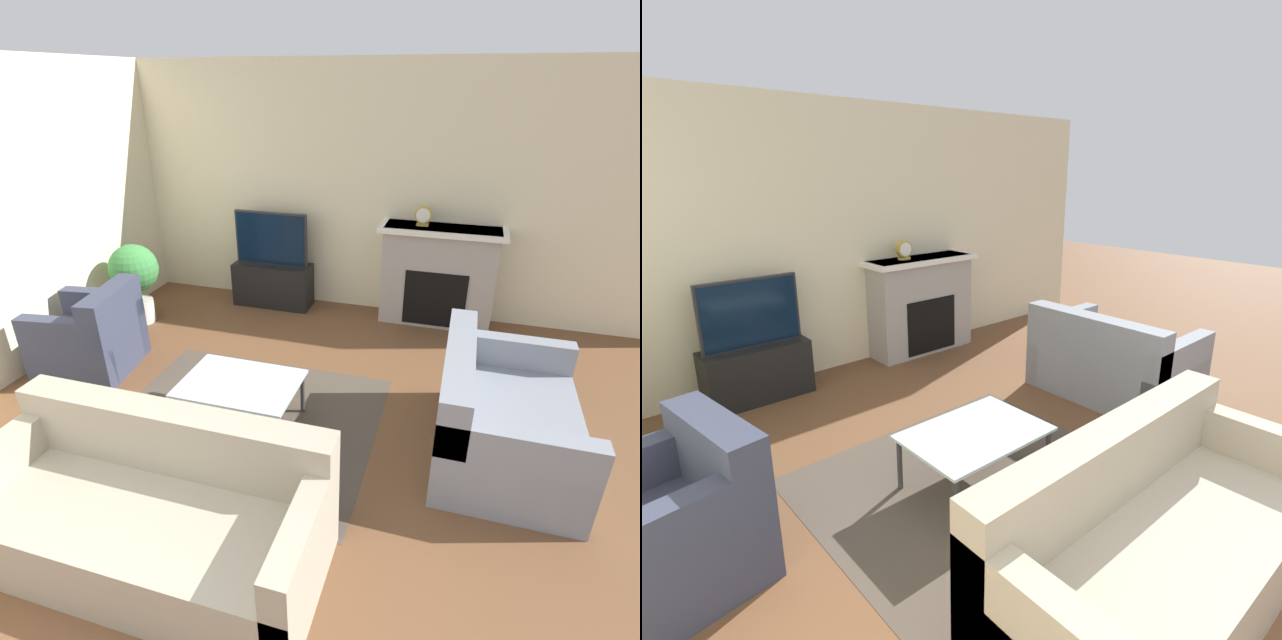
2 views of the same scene
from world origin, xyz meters
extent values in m
cube|color=beige|center=(0.00, 5.01, 1.35)|extent=(7.87, 0.06, 2.70)
cube|color=#4C4238|center=(-0.17, 2.48, 0.00)|extent=(2.10, 1.84, 0.00)
cube|color=#9E9993|center=(1.13, 4.79, 0.55)|extent=(1.20, 0.38, 1.09)
cube|color=black|center=(1.13, 4.60, 0.35)|extent=(0.66, 0.01, 0.61)
cube|color=white|center=(1.13, 4.76, 1.07)|extent=(1.32, 0.44, 0.05)
cube|color=black|center=(-0.79, 4.73, 0.26)|extent=(0.92, 0.36, 0.51)
cube|color=#232328|center=(-0.79, 4.73, 0.82)|extent=(0.86, 0.05, 0.62)
cube|color=black|center=(-0.79, 4.70, 0.82)|extent=(0.82, 0.01, 0.58)
cube|color=#9E937F|center=(-0.13, 1.17, 0.21)|extent=(1.96, 0.85, 0.42)
cube|color=#9E937F|center=(-0.13, 1.49, 0.62)|extent=(1.96, 0.20, 0.40)
cube|color=#9E937F|center=(0.78, 1.17, 0.33)|extent=(0.14, 0.85, 0.66)
cube|color=gray|center=(1.81, 2.68, 0.21)|extent=(0.96, 1.36, 0.42)
cube|color=gray|center=(1.43, 2.68, 0.62)|extent=(0.20, 1.36, 0.40)
cube|color=gray|center=(1.81, 2.07, 0.33)|extent=(0.96, 0.14, 0.66)
cube|color=gray|center=(1.81, 3.29, 0.33)|extent=(0.96, 0.14, 0.66)
cube|color=#33384C|center=(-1.90, 2.85, 0.21)|extent=(0.89, 0.90, 0.42)
cube|color=#33384C|center=(-1.61, 2.89, 0.62)|extent=(0.32, 0.81, 0.40)
cube|color=#33384C|center=(-1.85, 2.53, 0.33)|extent=(0.80, 0.26, 0.66)
cylinder|color=#333338|center=(-0.58, 2.18, 0.18)|extent=(0.04, 0.04, 0.37)
cylinder|color=#333338|center=(0.24, 2.18, 0.18)|extent=(0.04, 0.04, 0.37)
cylinder|color=#333338|center=(-0.58, 2.75, 0.18)|extent=(0.04, 0.04, 0.37)
cylinder|color=#333338|center=(0.24, 2.75, 0.18)|extent=(0.04, 0.04, 0.37)
cube|color=silver|center=(-0.17, 2.47, 0.38)|extent=(0.90, 0.64, 0.02)
cube|color=#B79338|center=(0.91, 4.79, 1.11)|extent=(0.12, 0.07, 0.03)
cylinder|color=#B79338|center=(0.91, 4.79, 1.21)|extent=(0.18, 0.07, 0.18)
cylinder|color=white|center=(0.91, 4.76, 1.21)|extent=(0.15, 0.00, 0.15)
camera|label=1|loc=(1.35, -0.47, 2.51)|focal=28.00mm
camera|label=2|loc=(-2.15, 0.33, 2.03)|focal=28.00mm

